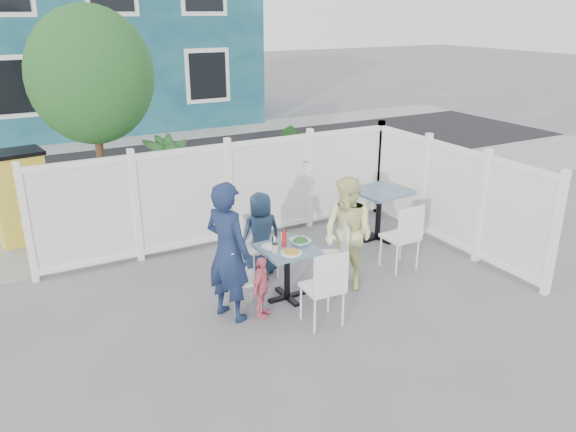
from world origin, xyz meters
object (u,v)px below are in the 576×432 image
man (228,252)px  toddler (261,287)px  main_table (287,259)px  chair_back (259,240)px  chair_right (336,251)px  chair_near (326,283)px  spare_table (379,201)px  chair_left (237,274)px  utility_cabinet (21,199)px  boy (261,234)px  woman (348,234)px

man → toddler: bearing=-142.4°
main_table → chair_back: 0.81m
chair_right → man: man is taller
chair_right → chair_near: chair_near is taller
spare_table → chair_left: (-2.94, -1.07, -0.12)m
chair_back → spare_table: bearing=-169.1°
utility_cabinet → chair_right: bearing=-55.7°
main_table → boy: (0.04, 0.83, 0.04)m
chair_back → toddler: size_ratio=1.15×
spare_table → man: bearing=-160.0°
spare_table → boy: (-2.20, -0.22, -0.04)m
chair_left → woman: 1.58m
spare_table → chair_near: chair_near is taller
main_table → chair_near: bearing=-85.2°
main_table → chair_back: (0.00, 0.81, -0.03)m
chair_back → boy: size_ratio=0.75×
utility_cabinet → chair_back: size_ratio=1.59×
chair_right → toddler: (-1.18, -0.20, -0.15)m
chair_left → spare_table: bearing=115.2°
utility_cabinet → chair_near: (2.81, -4.48, -0.15)m
chair_left → woman: (1.56, -0.06, 0.24)m
spare_table → chair_right: chair_right is taller
chair_back → boy: bearing=-141.3°
woman → toddler: (-1.34, -0.16, -0.37)m
chair_left → chair_right: 1.40m
man → chair_left: bearing=-93.8°
main_table → chair_near: 0.80m
utility_cabinet → chair_near: utility_cabinet is taller
utility_cabinet → chair_right: 5.08m
chair_near → toddler: bearing=137.8°
utility_cabinet → chair_near: 5.29m
utility_cabinet → chair_right: (3.45, -3.72, -0.17)m
chair_right → chair_near: 0.99m
main_table → chair_left: (-0.70, -0.01, -0.03)m
woman → boy: bearing=-154.1°
woman → boy: woman is taller
utility_cabinet → spare_table: 5.64m
boy → chair_right: bearing=130.1°
chair_near → man: man is taller
chair_left → woman: woman is taller
spare_table → chair_left: chair_left is taller
chair_back → woman: 1.26m
chair_back → man: man is taller
woman → chair_right: bearing=-118.7°
main_table → woman: size_ratio=0.47×
main_table → spare_table: 2.48m
chair_near → woman: woman is taller
chair_right → chair_left: bearing=111.0°
utility_cabinet → main_table: (2.74, -3.68, -0.16)m
spare_table → chair_near: bearing=-139.5°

